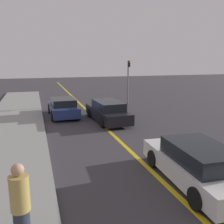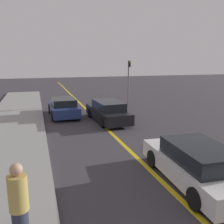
{
  "view_description": "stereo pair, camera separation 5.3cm",
  "coord_description": "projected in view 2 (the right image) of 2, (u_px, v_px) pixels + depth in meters",
  "views": [
    {
      "loc": [
        -3.94,
        1.97,
        4.05
      ],
      "look_at": [
        -0.0,
        14.65,
        1.24
      ],
      "focal_mm": 40.0,
      "sensor_mm": 36.0,
      "label": 1
    },
    {
      "loc": [
        -3.89,
        1.95,
        4.05
      ],
      "look_at": [
        -0.0,
        14.65,
        1.24
      ],
      "focal_mm": 40.0,
      "sensor_mm": 36.0,
      "label": 2
    }
  ],
  "objects": [
    {
      "name": "car_ahead_center",
      "position": [
        196.0,
        164.0,
        8.25
      ],
      "size": [
        2.12,
        4.77,
        1.35
      ],
      "rotation": [
        0.0,
        0.0,
        -0.05
      ],
      "color": "silver",
      "rests_on": "ground_plane"
    },
    {
      "name": "pedestrian_mid_group",
      "position": [
        19.0,
        204.0,
        5.26
      ],
      "size": [
        0.41,
        0.41,
        1.84
      ],
      "color": "#282D3D",
      "rests_on": "sidewalk_left"
    },
    {
      "name": "car_far_distant",
      "position": [
        108.0,
        111.0,
        16.54
      ],
      "size": [
        2.05,
        4.89,
        1.38
      ],
      "rotation": [
        0.0,
        0.0,
        0.06
      ],
      "color": "black",
      "rests_on": "ground_plane"
    },
    {
      "name": "traffic_light",
      "position": [
        129.0,
        78.0,
        22.44
      ],
      "size": [
        0.18,
        0.4,
        3.94
      ],
      "color": "slate",
      "rests_on": "ground_plane"
    },
    {
      "name": "road_center_line",
      "position": [
        98.0,
        120.0,
        16.96
      ],
      "size": [
        0.2,
        60.0,
        0.01
      ],
      "color": "gold",
      "rests_on": "ground_plane"
    },
    {
      "name": "car_parked_left_lot",
      "position": [
        63.0,
        107.0,
        18.08
      ],
      "size": [
        2.0,
        4.3,
        1.32
      ],
      "rotation": [
        0.0,
        0.0,
        0.02
      ],
      "color": "navy",
      "rests_on": "ground_plane"
    },
    {
      "name": "sidewalk_left",
      "position": [
        13.0,
        129.0,
        14.61
      ],
      "size": [
        3.62,
        34.26,
        0.14
      ],
      "color": "gray",
      "rests_on": "ground_plane"
    }
  ]
}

